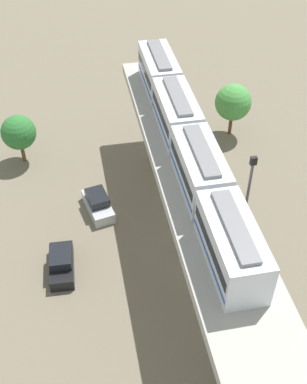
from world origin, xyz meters
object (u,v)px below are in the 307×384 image
(parked_car_black, at_px, (61,263))
(tree_near_viaduct, at_px, (19,132))
(train, at_px, (188,140))
(tree_mid_lot, at_px, (233,102))
(signal_post, at_px, (245,209))
(parked_car_silver, at_px, (98,204))

(parked_car_black, distance_m, tree_near_viaduct, 15.27)
(train, height_order, tree_near_viaduct, train)
(train, xyz_separation_m, tree_mid_lot, (8.20, 12.89, -5.53))
(tree_near_viaduct, bearing_deg, signal_post, -44.80)
(parked_car_silver, height_order, tree_near_viaduct, tree_near_viaduct)
(parked_car_silver, bearing_deg, signal_post, -50.05)
(parked_car_black, relative_size, tree_mid_lot, 0.75)
(train, height_order, tree_mid_lot, train)
(train, distance_m, tree_mid_lot, 16.25)
(parked_car_silver, distance_m, signal_post, 13.79)
(tree_mid_lot, bearing_deg, tree_near_viaduct, -178.43)
(parked_car_black, bearing_deg, tree_near_viaduct, 103.95)
(tree_near_viaduct, distance_m, signal_post, 23.53)
(signal_post, bearing_deg, train, 129.06)
(parked_car_black, height_order, tree_near_viaduct, tree_near_viaduct)
(tree_mid_lot, bearing_deg, parked_car_silver, -148.48)
(train, relative_size, parked_car_silver, 6.12)
(parked_car_silver, xyz_separation_m, signal_post, (10.14, -7.92, 4.98))
(parked_car_black, relative_size, signal_post, 0.41)
(train, bearing_deg, tree_mid_lot, 57.54)
(parked_car_black, height_order, parked_car_silver, same)
(tree_near_viaduct, xyz_separation_m, signal_post, (16.61, -16.49, 2.42))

